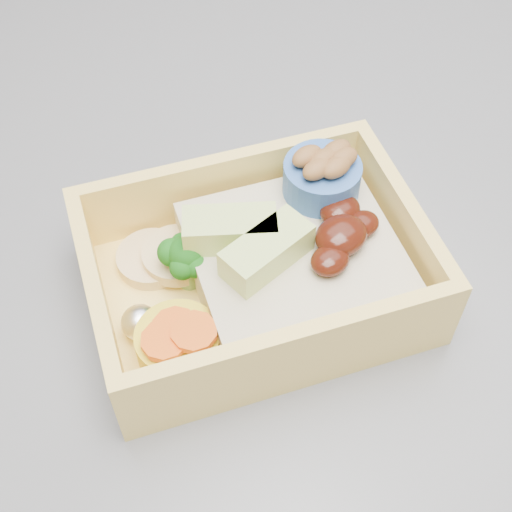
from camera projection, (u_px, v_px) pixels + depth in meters
ground at (189, 488)px, 1.30m from camera, size 3.50×3.50×0.00m
island at (207, 418)px, 0.89m from camera, size 1.24×0.84×0.92m
bento_box at (265, 264)px, 0.43m from camera, size 0.24×0.20×0.07m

